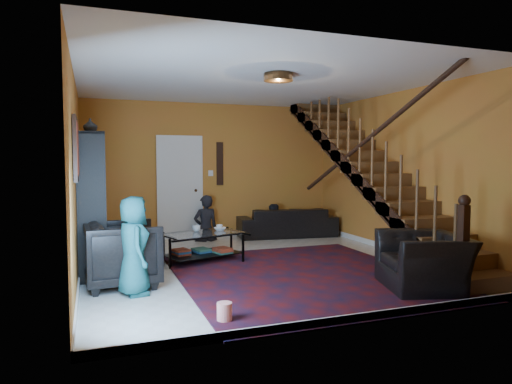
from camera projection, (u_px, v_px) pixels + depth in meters
The scene contains 21 objects.
floor at pixel (258, 265), 7.09m from camera, with size 5.50×5.50×0.00m, color beige.
room at pixel (159, 251), 7.88m from camera, with size 5.50×5.50×5.50m.
staircase at pixel (375, 173), 7.72m from camera, with size 0.95×5.02×3.18m.
bookshelf at pixel (92, 205), 6.77m from camera, with size 0.35×1.80×2.00m.
door at pixel (180, 189), 9.34m from camera, with size 0.82×0.05×2.05m, color silver.
framed_picture at pixel (76, 149), 5.25m from camera, with size 0.04×0.74×0.74m, color maroon.
wall_hanging at pixel (220, 164), 9.60m from camera, with size 0.14×0.03×0.90m, color black.
ceiling_fixture at pixel (278, 77), 6.15m from camera, with size 0.40×0.40×0.10m, color #3F2814.
rug at pixel (302, 275), 6.39m from camera, with size 3.35×3.82×0.02m, color #4C0D0F.
sofa at pixel (287, 222), 9.74m from camera, with size 2.07×0.81×0.61m, color black.
armchair_left at pixel (123, 254), 5.87m from camera, with size 0.89×0.92×0.84m, color black.
armchair_right at pixel (424, 262), 5.73m from camera, with size 1.07×0.94×0.70m, color black.
person_adult_a at pixel (206, 229), 9.19m from camera, with size 0.50×0.33×1.37m, color black.
person_adult_b at pixel (272, 231), 9.69m from camera, with size 0.56×0.43×1.15m, color black.
person_child at pixel (134, 246), 5.46m from camera, with size 0.58×0.38×1.20m, color #195B5F.
coffee_table at pixel (203, 245), 7.30m from camera, with size 1.36×1.03×0.46m.
cup_a at pixel (196, 228), 7.42m from camera, with size 0.13×0.13×0.10m, color #999999.
cup_b at pixel (219, 228), 7.53m from camera, with size 0.10×0.10×0.10m, color #999999.
bowl at pixel (220, 229), 7.54m from camera, with size 0.20×0.20×0.05m, color #999999.
vase at pixel (90, 126), 6.22m from camera, with size 0.18×0.18×0.19m, color #999999.
popcorn_bucket at pixel (224, 311), 4.57m from camera, with size 0.15×0.15×0.18m, color red.
Camera 1 is at (-2.42, -6.57, 1.62)m, focal length 32.00 mm.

